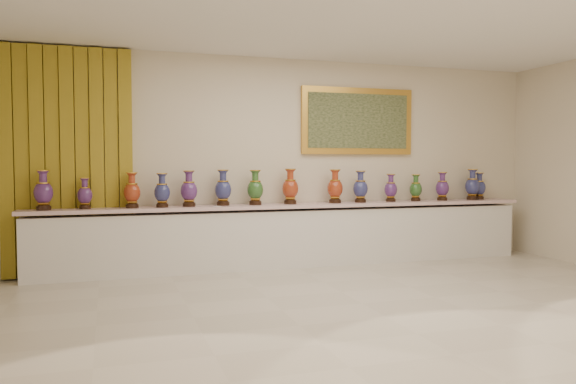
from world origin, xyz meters
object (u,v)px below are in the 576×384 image
at_px(counter, 294,236).
at_px(vase_1, 85,195).
at_px(vase_0, 43,192).
at_px(vase_2, 132,192).

distance_m(counter, vase_1, 2.90).
height_order(vase_0, vase_1, vase_0).
height_order(counter, vase_0, vase_0).
bearing_deg(vase_0, vase_1, 5.27).
height_order(counter, vase_2, vase_2).
bearing_deg(vase_0, counter, 0.86).
distance_m(vase_0, vase_1, 0.49).
relative_size(counter, vase_0, 14.63).
bearing_deg(vase_2, vase_1, 176.23).
relative_size(vase_0, vase_2, 1.07).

